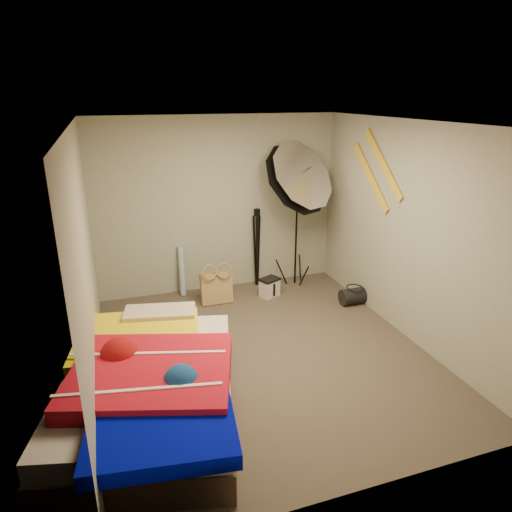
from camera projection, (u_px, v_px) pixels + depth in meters
name	position (u px, v px, depth m)	size (l,w,h in m)	color
floor	(264.00, 353.00, 5.14)	(4.00, 4.00, 0.00)	#524A3F
ceiling	(266.00, 123.00, 4.29)	(4.00, 4.00, 0.00)	silver
wall_back	(218.00, 206.00, 6.50)	(3.50, 3.50, 0.00)	#9A9D8D
wall_front	(369.00, 343.00, 2.93)	(3.50, 3.50, 0.00)	#9A9D8D
wall_left	(86.00, 268.00, 4.19)	(4.00, 4.00, 0.00)	#9A9D8D
wall_right	(408.00, 233.00, 5.24)	(4.00, 4.00, 0.00)	#9A9D8D
tote_bag	(216.00, 288.00, 6.32)	(0.43, 0.13, 0.43)	tan
wrapping_roll	(182.00, 271.00, 6.54)	(0.08, 0.08, 0.71)	#457BB7
camera_case	(270.00, 288.00, 6.54)	(0.26, 0.18, 0.26)	beige
duffel_bag	(354.00, 296.00, 6.31)	(0.23, 0.23, 0.37)	black
wall_stripe_upper	(383.00, 164.00, 5.53)	(0.02, 1.10, 0.10)	gold
wall_stripe_lower	(371.00, 177.00, 5.82)	(0.02, 1.10, 0.10)	gold
bed	(150.00, 386.00, 4.05)	(1.93, 2.50, 0.62)	#4F3529
photo_umbrella	(296.00, 180.00, 6.28)	(1.16, 1.14, 2.28)	black
camera_tripod	(257.00, 242.00, 6.75)	(0.08, 0.08, 1.19)	black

